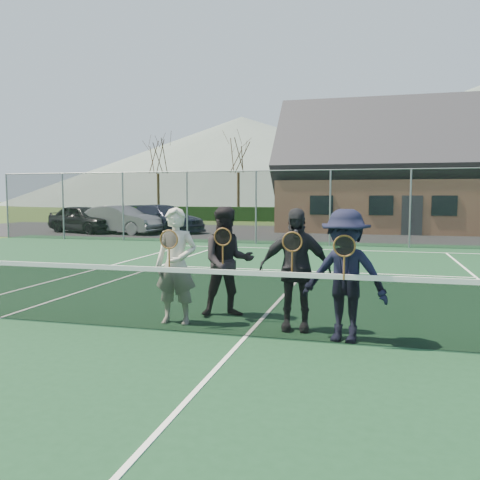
{
  "coord_description": "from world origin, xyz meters",
  "views": [
    {
      "loc": [
        1.72,
        -6.74,
        2.0
      ],
      "look_at": [
        -0.48,
        1.5,
        1.25
      ],
      "focal_mm": 38.0,
      "sensor_mm": 36.0,
      "label": 1
    }
  ],
  "objects_px": {
    "car_c": "(163,219)",
    "player_d": "(345,276)",
    "car_a": "(84,219)",
    "car_b": "(120,220)",
    "player_a": "(176,266)",
    "tennis_net": "(246,301)",
    "clubhouse": "(418,160)",
    "player_b": "(228,262)",
    "player_c": "(295,269)"
  },
  "relations": [
    {
      "from": "car_b",
      "to": "car_c",
      "type": "distance_m",
      "value": 2.34
    },
    {
      "from": "car_a",
      "to": "player_b",
      "type": "relative_size",
      "value": 2.46
    },
    {
      "from": "player_d",
      "to": "car_c",
      "type": "bearing_deg",
      "value": 119.99
    },
    {
      "from": "clubhouse",
      "to": "player_c",
      "type": "bearing_deg",
      "value": -98.27
    },
    {
      "from": "car_a",
      "to": "player_d",
      "type": "height_order",
      "value": "player_d"
    },
    {
      "from": "player_c",
      "to": "player_d",
      "type": "bearing_deg",
      "value": -29.55
    },
    {
      "from": "car_c",
      "to": "clubhouse",
      "type": "distance_m",
      "value": 14.73
    },
    {
      "from": "car_c",
      "to": "player_d",
      "type": "xyz_separation_m",
      "value": [
        10.71,
        -18.57,
        0.17
      ]
    },
    {
      "from": "player_a",
      "to": "player_c",
      "type": "bearing_deg",
      "value": 2.78
    },
    {
      "from": "car_b",
      "to": "player_a",
      "type": "relative_size",
      "value": 2.48
    },
    {
      "from": "car_a",
      "to": "car_b",
      "type": "bearing_deg",
      "value": -76.07
    },
    {
      "from": "car_c",
      "to": "player_b",
      "type": "relative_size",
      "value": 2.88
    },
    {
      "from": "clubhouse",
      "to": "player_d",
      "type": "distance_m",
      "value": 24.18
    },
    {
      "from": "car_a",
      "to": "player_a",
      "type": "xyz_separation_m",
      "value": [
        12.19,
        -16.92,
        0.17
      ]
    },
    {
      "from": "player_a",
      "to": "player_c",
      "type": "distance_m",
      "value": 1.83
    },
    {
      "from": "clubhouse",
      "to": "player_d",
      "type": "relative_size",
      "value": 8.67
    },
    {
      "from": "car_a",
      "to": "player_c",
      "type": "distance_m",
      "value": 21.9
    },
    {
      "from": "car_b",
      "to": "player_c",
      "type": "relative_size",
      "value": 2.48
    },
    {
      "from": "player_b",
      "to": "player_d",
      "type": "xyz_separation_m",
      "value": [
        1.94,
        -0.99,
        -0.0
      ]
    },
    {
      "from": "player_a",
      "to": "player_c",
      "type": "xyz_separation_m",
      "value": [
        1.83,
        0.09,
        -0.0
      ]
    },
    {
      "from": "player_a",
      "to": "player_b",
      "type": "xyz_separation_m",
      "value": [
        0.64,
        0.65,
        -0.0
      ]
    },
    {
      "from": "car_a",
      "to": "player_a",
      "type": "bearing_deg",
      "value": -124.2
    },
    {
      "from": "clubhouse",
      "to": "player_d",
      "type": "bearing_deg",
      "value": -96.36
    },
    {
      "from": "tennis_net",
      "to": "player_c",
      "type": "distance_m",
      "value": 0.92
    },
    {
      "from": "car_c",
      "to": "clubhouse",
      "type": "xyz_separation_m",
      "value": [
        13.37,
        5.27,
        3.24
      ]
    },
    {
      "from": "car_b",
      "to": "car_c",
      "type": "height_order",
      "value": "car_c"
    },
    {
      "from": "player_d",
      "to": "clubhouse",
      "type": "bearing_deg",
      "value": 83.64
    },
    {
      "from": "car_c",
      "to": "player_c",
      "type": "height_order",
      "value": "player_c"
    },
    {
      "from": "car_b",
      "to": "clubhouse",
      "type": "bearing_deg",
      "value": -55.11
    },
    {
      "from": "car_b",
      "to": "clubhouse",
      "type": "xyz_separation_m",
      "value": [
        15.11,
        6.83,
        3.25
      ]
    },
    {
      "from": "tennis_net",
      "to": "player_c",
      "type": "relative_size",
      "value": 6.49
    },
    {
      "from": "player_b",
      "to": "player_d",
      "type": "distance_m",
      "value": 2.17
    },
    {
      "from": "car_b",
      "to": "tennis_net",
      "type": "distance_m",
      "value": 20.45
    },
    {
      "from": "player_b",
      "to": "player_c",
      "type": "relative_size",
      "value": 1.0
    },
    {
      "from": "player_b",
      "to": "car_a",
      "type": "bearing_deg",
      "value": 128.25
    },
    {
      "from": "tennis_net",
      "to": "car_c",
      "type": "bearing_deg",
      "value": 116.58
    },
    {
      "from": "car_a",
      "to": "player_a",
      "type": "relative_size",
      "value": 2.46
    },
    {
      "from": "clubhouse",
      "to": "player_b",
      "type": "xyz_separation_m",
      "value": [
        -4.6,
        -22.85,
        -3.07
      ]
    },
    {
      "from": "car_c",
      "to": "player_a",
      "type": "xyz_separation_m",
      "value": [
        8.14,
        -18.23,
        0.17
      ]
    },
    {
      "from": "tennis_net",
      "to": "player_d",
      "type": "xyz_separation_m",
      "value": [
        1.34,
        0.16,
        0.38
      ]
    },
    {
      "from": "player_a",
      "to": "player_b",
      "type": "bearing_deg",
      "value": 45.75
    },
    {
      "from": "player_a",
      "to": "player_b",
      "type": "relative_size",
      "value": 1.0
    },
    {
      "from": "car_a",
      "to": "tennis_net",
      "type": "distance_m",
      "value": 21.99
    },
    {
      "from": "clubhouse",
      "to": "player_c",
      "type": "height_order",
      "value": "clubhouse"
    },
    {
      "from": "car_a",
      "to": "car_b",
      "type": "relative_size",
      "value": 0.99
    },
    {
      "from": "clubhouse",
      "to": "car_c",
      "type": "bearing_deg",
      "value": -158.49
    },
    {
      "from": "player_c",
      "to": "clubhouse",
      "type": "bearing_deg",
      "value": 81.73
    },
    {
      "from": "car_a",
      "to": "player_b",
      "type": "bearing_deg",
      "value": -121.71
    },
    {
      "from": "car_a",
      "to": "player_c",
      "type": "height_order",
      "value": "player_c"
    },
    {
      "from": "car_b",
      "to": "tennis_net",
      "type": "height_order",
      "value": "car_b"
    }
  ]
}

